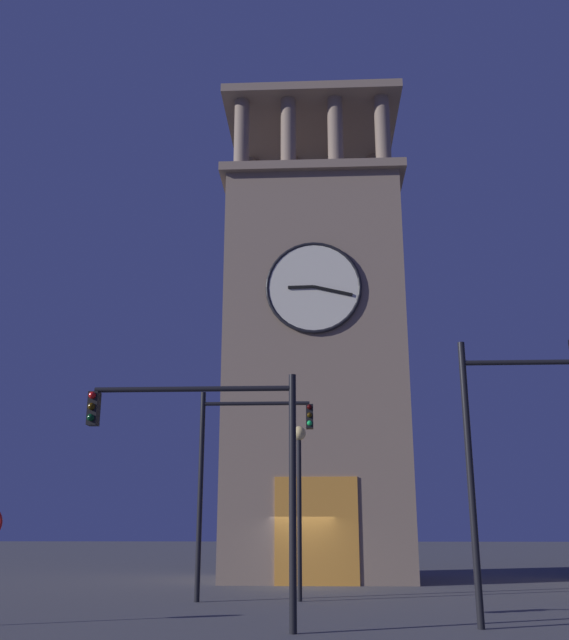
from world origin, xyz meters
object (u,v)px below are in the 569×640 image
at_px(clocktower, 315,363).
at_px(traffic_signal_mid, 220,449).
at_px(traffic_signal_far, 236,459).
at_px(street_lamp, 299,477).
at_px(traffic_signal_near, 522,432).

height_order(clocktower, traffic_signal_mid, clocktower).
xyz_separation_m(traffic_signal_far, street_lamp, (-1.93, -0.33, -0.53)).
relative_size(clocktower, street_lamp, 4.68).
distance_m(traffic_signal_mid, traffic_signal_far, 6.49).
xyz_separation_m(clocktower, traffic_signal_near, (-4.77, 15.18, -5.15)).
xyz_separation_m(traffic_signal_near, street_lamp, (5.25, -5.90, -0.58)).
xyz_separation_m(traffic_signal_near, traffic_signal_far, (7.18, -5.57, -0.05)).
distance_m(clocktower, traffic_signal_mid, 17.14).
height_order(traffic_signal_mid, street_lamp, traffic_signal_mid).
relative_size(traffic_signal_near, traffic_signal_far, 1.02).
relative_size(traffic_signal_mid, street_lamp, 1.04).
bearing_deg(traffic_signal_near, street_lamp, -48.36).
xyz_separation_m(clocktower, traffic_signal_mid, (2.02, 16.07, -5.59)).
xyz_separation_m(traffic_signal_mid, street_lamp, (-1.54, -6.79, -0.13)).
distance_m(traffic_signal_near, traffic_signal_far, 9.09).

